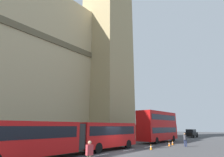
{
  "coord_description": "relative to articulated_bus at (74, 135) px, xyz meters",
  "views": [
    {
      "loc": [
        -16.33,
        -12.25,
        2.53
      ],
      "look_at": [
        2.6,
        3.04,
        8.76
      ],
      "focal_mm": 30.05,
      "sensor_mm": 36.0,
      "label": 1
    }
  ],
  "objects": [
    {
      "name": "articulated_bus",
      "position": [
        0.0,
        0.0,
        0.0
      ],
      "size": [
        17.51,
        2.54,
        2.9
      ],
      "color": "red",
      "rests_on": "ground_plane"
    },
    {
      "name": "sedan_lead",
      "position": [
        35.97,
        0.17,
        -0.83
      ],
      "size": [
        4.4,
        1.86,
        1.85
      ],
      "color": "black",
      "rests_on": "ground_plane"
    },
    {
      "name": "traffic_cone_middle",
      "position": [
        12.78,
        -3.86,
        -1.46
      ],
      "size": [
        0.36,
        0.36,
        0.58
      ],
      "color": "black",
      "rests_on": "ground_plane"
    },
    {
      "name": "traffic_cone_east",
      "position": [
        14.72,
        -3.53,
        -1.46
      ],
      "size": [
        0.36,
        0.36,
        0.58
      ],
      "color": "black",
      "rests_on": "ground_plane"
    },
    {
      "name": "traffic_cone_west",
      "position": [
        7.88,
        -3.76,
        -1.46
      ],
      "size": [
        0.36,
        0.36,
        0.58
      ],
      "color": "black",
      "rests_on": "ground_plane"
    },
    {
      "name": "double_decker_bus",
      "position": [
        17.9,
        0.0,
        0.96
      ],
      "size": [
        10.14,
        2.54,
        4.9
      ],
      "color": "#B20F0F",
      "rests_on": "ground_plane"
    },
    {
      "name": "ground_plane",
      "position": [
        4.34,
        -1.99,
        -1.75
      ],
      "size": [
        160.0,
        160.0,
        0.0
      ],
      "primitive_type": "plane",
      "color": "#424244"
    },
    {
      "name": "pedestrian_by_kerb",
      "position": [
        13.7,
        -5.65,
        -0.83
      ],
      "size": [
        0.41,
        0.36,
        1.69
      ],
      "color": "#262D4C",
      "rests_on": "ground_plane"
    },
    {
      "name": "pedestrian_near_cones",
      "position": [
        -3.54,
        -5.68,
        -0.83
      ],
      "size": [
        0.45,
        0.35,
        1.69
      ],
      "color": "#726651",
      "rests_on": "ground_plane"
    }
  ]
}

